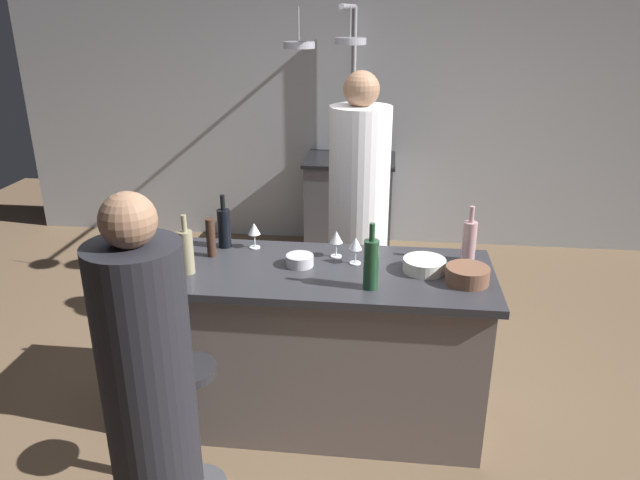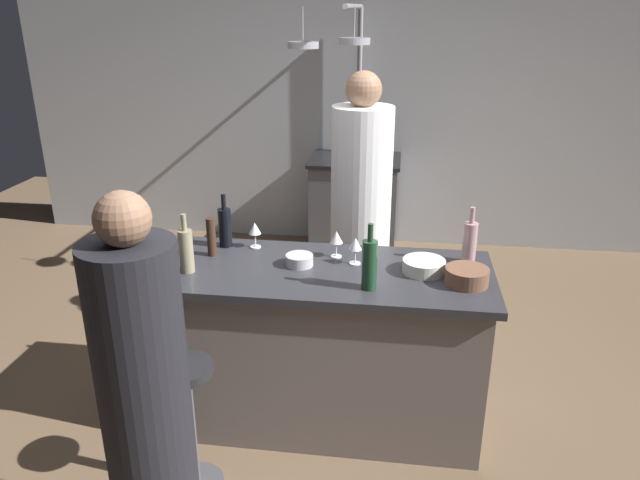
{
  "view_description": "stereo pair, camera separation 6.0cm",
  "coord_description": "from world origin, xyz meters",
  "px_view_note": "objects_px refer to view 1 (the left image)",
  "views": [
    {
      "loc": [
        0.34,
        -2.78,
        2.15
      ],
      "look_at": [
        0.0,
        0.15,
        1.0
      ],
      "focal_mm": 33.67,
      "sensor_mm": 36.0,
      "label": 1
    },
    {
      "loc": [
        0.4,
        -2.77,
        2.15
      ],
      "look_at": [
        0.0,
        0.15,
        1.0
      ],
      "focal_mm": 33.67,
      "sensor_mm": 36.0,
      "label": 2
    }
  ],
  "objects_px": {
    "wine_bottle_rose": "(469,240)",
    "wine_bottle_green": "(371,263)",
    "stove_range": "(349,206)",
    "wine_bottle_dark": "(224,227)",
    "mixing_bowl_steel": "(300,260)",
    "bar_stool_left": "(192,424)",
    "wine_glass_near_right_guest": "(336,238)",
    "guest_left": "(152,412)",
    "pepper_mill": "(211,238)",
    "wine_glass_by_chef": "(254,230)",
    "mixing_bowl_ceramic": "(424,265)",
    "wine_glass_near_left_guest": "(356,245)",
    "wine_bottle_white": "(186,251)",
    "chef": "(358,226)",
    "mixing_bowl_wooden": "(467,275)"
  },
  "relations": [
    {
      "from": "chef",
      "to": "wine_bottle_white",
      "type": "xyz_separation_m",
      "value": [
        -0.8,
        -0.97,
        0.18
      ]
    },
    {
      "from": "guest_left",
      "to": "pepper_mill",
      "type": "height_order",
      "value": "guest_left"
    },
    {
      "from": "stove_range",
      "to": "chef",
      "type": "xyz_separation_m",
      "value": [
        0.16,
        -1.6,
        0.39
      ]
    },
    {
      "from": "wine_bottle_white",
      "to": "mixing_bowl_steel",
      "type": "height_order",
      "value": "wine_bottle_white"
    },
    {
      "from": "wine_bottle_rose",
      "to": "wine_glass_near_right_guest",
      "type": "distance_m",
      "value": 0.69
    },
    {
      "from": "mixing_bowl_steel",
      "to": "chef",
      "type": "bearing_deg",
      "value": 72.54
    },
    {
      "from": "stove_range",
      "to": "wine_bottle_green",
      "type": "bearing_deg",
      "value": -83.93
    },
    {
      "from": "stove_range",
      "to": "wine_bottle_green",
      "type": "xyz_separation_m",
      "value": [
        0.28,
        -2.64,
        0.58
      ]
    },
    {
      "from": "stove_range",
      "to": "wine_bottle_rose",
      "type": "distance_m",
      "value": 2.45
    },
    {
      "from": "guest_left",
      "to": "wine_glass_near_right_guest",
      "type": "height_order",
      "value": "guest_left"
    },
    {
      "from": "pepper_mill",
      "to": "wine_bottle_white",
      "type": "relative_size",
      "value": 0.69
    },
    {
      "from": "wine_glass_near_right_guest",
      "to": "wine_bottle_dark",
      "type": "bearing_deg",
      "value": 173.5
    },
    {
      "from": "wine_bottle_white",
      "to": "wine_bottle_dark",
      "type": "bearing_deg",
      "value": 75.61
    },
    {
      "from": "wine_glass_near_left_guest",
      "to": "mixing_bowl_wooden",
      "type": "bearing_deg",
      "value": -16.92
    },
    {
      "from": "wine_bottle_green",
      "to": "mixing_bowl_wooden",
      "type": "height_order",
      "value": "wine_bottle_green"
    },
    {
      "from": "chef",
      "to": "wine_bottle_dark",
      "type": "distance_m",
      "value": 0.95
    },
    {
      "from": "stove_range",
      "to": "wine_glass_near_left_guest",
      "type": "height_order",
      "value": "wine_glass_near_left_guest"
    },
    {
      "from": "bar_stool_left",
      "to": "wine_glass_by_chef",
      "type": "bearing_deg",
      "value": 81.91
    },
    {
      "from": "stove_range",
      "to": "mixing_bowl_wooden",
      "type": "bearing_deg",
      "value": -73.59
    },
    {
      "from": "wine_bottle_dark",
      "to": "bar_stool_left",
      "type": "bearing_deg",
      "value": -87.02
    },
    {
      "from": "bar_stool_left",
      "to": "pepper_mill",
      "type": "bearing_deg",
      "value": 96.31
    },
    {
      "from": "wine_bottle_rose",
      "to": "wine_bottle_green",
      "type": "height_order",
      "value": "wine_bottle_green"
    },
    {
      "from": "bar_stool_left",
      "to": "wine_bottle_rose",
      "type": "distance_m",
      "value": 1.64
    },
    {
      "from": "mixing_bowl_wooden",
      "to": "bar_stool_left",
      "type": "bearing_deg",
      "value": -156.41
    },
    {
      "from": "wine_bottle_green",
      "to": "wine_glass_near_right_guest",
      "type": "xyz_separation_m",
      "value": [
        -0.2,
        0.36,
        -0.02
      ]
    },
    {
      "from": "stove_range",
      "to": "mixing_bowl_steel",
      "type": "height_order",
      "value": "mixing_bowl_steel"
    },
    {
      "from": "bar_stool_left",
      "to": "guest_left",
      "type": "xyz_separation_m",
      "value": [
        0.0,
        -0.39,
        0.36
      ]
    },
    {
      "from": "wine_bottle_green",
      "to": "wine_bottle_dark",
      "type": "height_order",
      "value": "wine_bottle_green"
    },
    {
      "from": "stove_range",
      "to": "wine_glass_near_right_guest",
      "type": "xyz_separation_m",
      "value": [
        0.08,
        -2.28,
        0.56
      ]
    },
    {
      "from": "wine_bottle_rose",
      "to": "wine_glass_by_chef",
      "type": "bearing_deg",
      "value": 177.46
    },
    {
      "from": "stove_range",
      "to": "guest_left",
      "type": "height_order",
      "value": "guest_left"
    },
    {
      "from": "mixing_bowl_steel",
      "to": "mixing_bowl_ceramic",
      "type": "bearing_deg",
      "value": 0.13
    },
    {
      "from": "pepper_mill",
      "to": "wine_bottle_green",
      "type": "bearing_deg",
      "value": -18.87
    },
    {
      "from": "bar_stool_left",
      "to": "wine_bottle_white",
      "type": "bearing_deg",
      "value": 105.49
    },
    {
      "from": "stove_range",
      "to": "guest_left",
      "type": "xyz_separation_m",
      "value": [
        -0.5,
        -3.46,
        0.29
      ]
    },
    {
      "from": "pepper_mill",
      "to": "wine_glass_by_chef",
      "type": "bearing_deg",
      "value": 34.98
    },
    {
      "from": "bar_stool_left",
      "to": "mixing_bowl_ceramic",
      "type": "relative_size",
      "value": 3.16
    },
    {
      "from": "wine_bottle_rose",
      "to": "wine_bottle_green",
      "type": "relative_size",
      "value": 0.92
    },
    {
      "from": "wine_bottle_white",
      "to": "pepper_mill",
      "type": "bearing_deg",
      "value": 75.43
    },
    {
      "from": "wine_bottle_rose",
      "to": "wine_bottle_white",
      "type": "bearing_deg",
      "value": -167.43
    },
    {
      "from": "wine_glass_by_chef",
      "to": "pepper_mill",
      "type": "bearing_deg",
      "value": -145.02
    },
    {
      "from": "wine_glass_near_left_guest",
      "to": "wine_glass_by_chef",
      "type": "bearing_deg",
      "value": 164.81
    },
    {
      "from": "mixing_bowl_ceramic",
      "to": "wine_glass_near_right_guest",
      "type": "bearing_deg",
      "value": 163.37
    },
    {
      "from": "wine_bottle_white",
      "to": "chef",
      "type": "bearing_deg",
      "value": 50.37
    },
    {
      "from": "wine_bottle_rose",
      "to": "wine_glass_near_right_guest",
      "type": "bearing_deg",
      "value": -178.09
    },
    {
      "from": "wine_bottle_dark",
      "to": "mixing_bowl_steel",
      "type": "bearing_deg",
      "value": -24.91
    },
    {
      "from": "bar_stool_left",
      "to": "wine_bottle_green",
      "type": "height_order",
      "value": "wine_bottle_green"
    },
    {
      "from": "mixing_bowl_ceramic",
      "to": "wine_glass_near_left_guest",
      "type": "bearing_deg",
      "value": 170.77
    },
    {
      "from": "pepper_mill",
      "to": "wine_glass_near_right_guest",
      "type": "relative_size",
      "value": 1.44
    },
    {
      "from": "mixing_bowl_ceramic",
      "to": "wine_bottle_white",
      "type": "bearing_deg",
      "value": -172.51
    }
  ]
}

